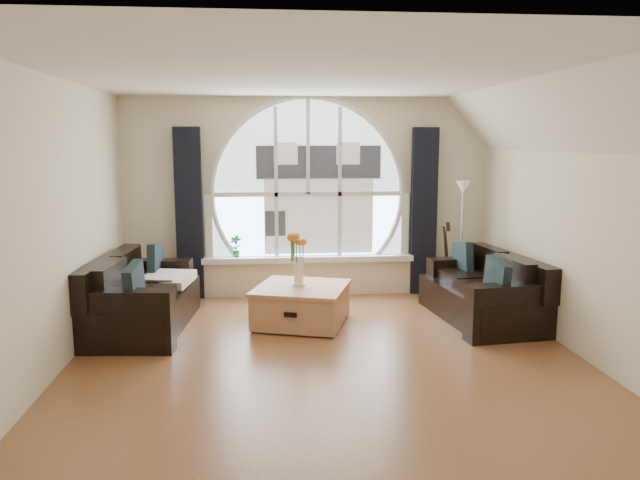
{
  "coord_description": "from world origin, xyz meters",
  "views": [
    {
      "loc": [
        -0.6,
        -5.69,
        2.11
      ],
      "look_at": [
        0.0,
        0.9,
        1.05
      ],
      "focal_mm": 34.67,
      "sensor_mm": 36.0,
      "label": 1
    }
  ],
  "objects_px": {
    "sofa_left": "(142,294)",
    "floor_lamp": "(461,241)",
    "coffee_chest": "(302,303)",
    "potted_plant": "(236,246)",
    "vase_flowers": "(299,253)",
    "sofa_right": "(482,287)",
    "guitar": "(444,260)"
  },
  "relations": [
    {
      "from": "sofa_left",
      "to": "floor_lamp",
      "type": "relative_size",
      "value": 1.17
    },
    {
      "from": "sofa_left",
      "to": "floor_lamp",
      "type": "bearing_deg",
      "value": 18.16
    },
    {
      "from": "coffee_chest",
      "to": "potted_plant",
      "type": "relative_size",
      "value": 3.32
    },
    {
      "from": "sofa_left",
      "to": "vase_flowers",
      "type": "height_order",
      "value": "vase_flowers"
    },
    {
      "from": "floor_lamp",
      "to": "sofa_right",
      "type": "bearing_deg",
      "value": -92.35
    },
    {
      "from": "sofa_left",
      "to": "guitar",
      "type": "bearing_deg",
      "value": 20.21
    },
    {
      "from": "sofa_right",
      "to": "floor_lamp",
      "type": "xyz_separation_m",
      "value": [
        0.04,
        0.93,
        0.4
      ]
    },
    {
      "from": "guitar",
      "to": "potted_plant",
      "type": "xyz_separation_m",
      "value": [
        -2.79,
        0.37,
        0.17
      ]
    },
    {
      "from": "potted_plant",
      "to": "sofa_right",
      "type": "bearing_deg",
      "value": -25.47
    },
    {
      "from": "potted_plant",
      "to": "floor_lamp",
      "type": "bearing_deg",
      "value": -8.95
    },
    {
      "from": "floor_lamp",
      "to": "guitar",
      "type": "relative_size",
      "value": 1.51
    },
    {
      "from": "sofa_right",
      "to": "vase_flowers",
      "type": "height_order",
      "value": "vase_flowers"
    },
    {
      "from": "vase_flowers",
      "to": "floor_lamp",
      "type": "relative_size",
      "value": 0.44
    },
    {
      "from": "sofa_right",
      "to": "coffee_chest",
      "type": "height_order",
      "value": "sofa_right"
    },
    {
      "from": "sofa_left",
      "to": "sofa_right",
      "type": "distance_m",
      "value": 3.95
    },
    {
      "from": "coffee_chest",
      "to": "floor_lamp",
      "type": "height_order",
      "value": "floor_lamp"
    },
    {
      "from": "vase_flowers",
      "to": "potted_plant",
      "type": "relative_size",
      "value": 2.31
    },
    {
      "from": "sofa_right",
      "to": "potted_plant",
      "type": "xyz_separation_m",
      "value": [
        -2.95,
        1.41,
        0.3
      ]
    },
    {
      "from": "sofa_right",
      "to": "vase_flowers",
      "type": "bearing_deg",
      "value": 171.69
    },
    {
      "from": "vase_flowers",
      "to": "potted_plant",
      "type": "bearing_deg",
      "value": 119.93
    },
    {
      "from": "sofa_right",
      "to": "potted_plant",
      "type": "distance_m",
      "value": 3.28
    },
    {
      "from": "guitar",
      "to": "floor_lamp",
      "type": "bearing_deg",
      "value": -40.18
    },
    {
      "from": "floor_lamp",
      "to": "coffee_chest",
      "type": "bearing_deg",
      "value": -157.33
    },
    {
      "from": "sofa_left",
      "to": "guitar",
      "type": "height_order",
      "value": "guitar"
    },
    {
      "from": "vase_flowers",
      "to": "potted_plant",
      "type": "distance_m",
      "value": 1.57
    },
    {
      "from": "sofa_left",
      "to": "guitar",
      "type": "distance_m",
      "value": 3.93
    },
    {
      "from": "coffee_chest",
      "to": "floor_lamp",
      "type": "xyz_separation_m",
      "value": [
        2.18,
        0.91,
        0.55
      ]
    },
    {
      "from": "guitar",
      "to": "potted_plant",
      "type": "relative_size",
      "value": 3.5
    },
    {
      "from": "sofa_left",
      "to": "potted_plant",
      "type": "distance_m",
      "value": 1.73
    },
    {
      "from": "sofa_right",
      "to": "potted_plant",
      "type": "relative_size",
      "value": 5.84
    },
    {
      "from": "guitar",
      "to": "vase_flowers",
      "type": "bearing_deg",
      "value": -167.41
    },
    {
      "from": "floor_lamp",
      "to": "potted_plant",
      "type": "xyz_separation_m",
      "value": [
        -2.99,
        0.47,
        -0.1
      ]
    }
  ]
}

